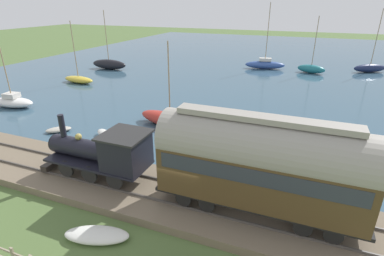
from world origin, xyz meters
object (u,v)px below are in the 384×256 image
rowboat_mid_harbor (370,183)px  beached_dinghy (97,235)px  steam_locomotive (107,151)px  rowboat_off_pier (105,134)px  sailboat_red (170,120)px  passenger_coach (260,162)px  sailboat_black (109,64)px  sailboat_yellow (79,79)px  sailboat_white (13,101)px  sailboat_navy (370,68)px  sailboat_blue (265,64)px  sailboat_teal (311,69)px  rowboat_far_out (59,130)px

rowboat_mid_harbor → beached_dinghy: 14.34m
steam_locomotive → rowboat_off_pier: (5.06, 4.11, -1.82)m
sailboat_red → beached_dinghy: 12.63m
passenger_coach → rowboat_off_pier: (5.06, 12.04, -2.83)m
sailboat_black → sailboat_yellow: bearing=-171.3°
rowboat_off_pier → sailboat_white: bearing=108.5°
beached_dinghy → sailboat_black: bearing=35.1°
steam_locomotive → sailboat_white: (7.71, 16.66, -1.52)m
passenger_coach → sailboat_black: size_ratio=1.10×
sailboat_white → rowboat_mid_harbor: sailboat_white is taller
sailboat_black → sailboat_navy: bearing=-72.9°
rowboat_off_pier → steam_locomotive: bearing=-110.5°
sailboat_navy → rowboat_mid_harbor: sailboat_navy is taller
sailboat_black → sailboat_yellow: 8.45m
sailboat_blue → rowboat_off_pier: bearing=155.9°
rowboat_mid_harbor → sailboat_teal: bearing=-18.7°
sailboat_white → sailboat_yellow: (9.73, 0.58, -0.12)m
steam_locomotive → rowboat_far_out: bearing=60.3°
rowboat_far_out → sailboat_blue: bearing=-62.1°
sailboat_black → sailboat_blue: size_ratio=0.89×
steam_locomotive → rowboat_far_out: 9.62m
sailboat_blue → steam_locomotive: bearing=164.5°
sailboat_navy → sailboat_yellow: (-20.25, 34.49, -0.16)m
rowboat_far_out → sailboat_yellow: bearing=-6.4°
sailboat_yellow → rowboat_far_out: sailboat_yellow is taller
sailboat_red → sailboat_yellow: bearing=76.7°
sailboat_navy → rowboat_off_pier: size_ratio=3.85×
sailboat_teal → sailboat_blue: sailboat_blue is taller
steam_locomotive → passenger_coach: bearing=-90.0°
sailboat_white → sailboat_teal: size_ratio=1.22×
steam_locomotive → sailboat_teal: sailboat_teal is taller
sailboat_red → rowboat_off_pier: sailboat_red is taller
sailboat_black → rowboat_mid_harbor: sailboat_black is taller
sailboat_red → rowboat_mid_harbor: size_ratio=2.35×
beached_dinghy → passenger_coach: bearing=-58.9°
sailboat_yellow → sailboat_white: bearing=-172.8°
sailboat_red → sailboat_teal: bearing=-7.5°
sailboat_white → sailboat_yellow: size_ratio=1.27×
sailboat_teal → beached_dinghy: (-37.64, 7.55, -0.41)m
sailboat_black → beached_dinghy: sailboat_black is taller
sailboat_black → sailboat_yellow: size_ratio=1.13×
sailboat_black → sailboat_navy: size_ratio=0.97×
sailboat_white → rowboat_far_out: 9.01m
steam_locomotive → sailboat_white: sailboat_white is taller
sailboat_red → rowboat_off_pier: size_ratio=3.04×
passenger_coach → sailboat_navy: size_ratio=1.07×
sailboat_teal → sailboat_yellow: bearing=136.7°
sailboat_yellow → rowboat_off_pier: (-12.38, -13.13, -0.18)m
steam_locomotive → sailboat_black: (25.76, 18.70, -1.36)m
sailboat_white → sailboat_navy: sailboat_white is taller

